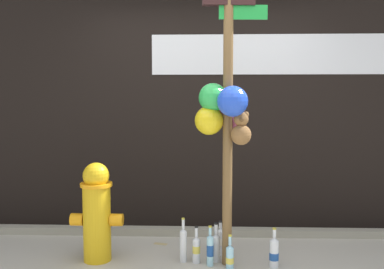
# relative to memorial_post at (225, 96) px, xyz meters

# --- Properties ---
(building_wall) EXTENTS (10.00, 0.21, 3.93)m
(building_wall) POSITION_rel_memorial_post_xyz_m (-0.22, 1.17, 0.49)
(building_wall) COLOR black
(building_wall) RESTS_ON ground_plane
(curb_strip) EXTENTS (8.00, 0.12, 0.08)m
(curb_strip) POSITION_rel_memorial_post_xyz_m (-0.22, 0.77, -1.43)
(curb_strip) COLOR gray
(curb_strip) RESTS_ON ground_plane
(memorial_post) EXTENTS (0.61, 0.47, 2.59)m
(memorial_post) POSITION_rel_memorial_post_xyz_m (0.00, 0.00, 0.00)
(memorial_post) COLOR brown
(memorial_post) RESTS_ON ground_plane
(fire_hydrant) EXTENTS (0.47, 0.28, 0.89)m
(fire_hydrant) POSITION_rel_memorial_post_xyz_m (-1.14, 0.06, -1.03)
(fire_hydrant) COLOR gold
(fire_hydrant) RESTS_ON ground_plane
(bottle_0) EXTENTS (0.07, 0.07, 0.33)m
(bottle_0) POSITION_rel_memorial_post_xyz_m (-0.24, 0.03, -1.35)
(bottle_0) COLOR silver
(bottle_0) RESTS_ON ground_plane
(bottle_1) EXTENTS (0.07, 0.07, 0.35)m
(bottle_1) POSITION_rel_memorial_post_xyz_m (-0.07, 0.06, -1.33)
(bottle_1) COLOR silver
(bottle_1) RESTS_ON ground_plane
(bottle_2) EXTENTS (0.06, 0.06, 0.40)m
(bottle_2) POSITION_rel_memorial_post_xyz_m (-0.36, 0.05, -1.31)
(bottle_2) COLOR silver
(bottle_2) RESTS_ON ground_plane
(bottle_3) EXTENTS (0.08, 0.08, 0.32)m
(bottle_3) POSITION_rel_memorial_post_xyz_m (-0.02, 0.24, -1.34)
(bottle_3) COLOR silver
(bottle_3) RESTS_ON ground_plane
(bottle_4) EXTENTS (0.07, 0.07, 0.29)m
(bottle_4) POSITION_rel_memorial_post_xyz_m (0.05, -0.09, -1.37)
(bottle_4) COLOR #93CCE0
(bottle_4) RESTS_ON ground_plane
(bottle_5) EXTENTS (0.08, 0.08, 0.35)m
(bottle_5) POSITION_rel_memorial_post_xyz_m (0.43, -0.05, -1.34)
(bottle_5) COLOR silver
(bottle_5) RESTS_ON ground_plane
(bottle_6) EXTENTS (0.06, 0.06, 0.35)m
(bottle_6) POSITION_rel_memorial_post_xyz_m (-0.12, -0.03, -1.33)
(bottle_6) COLOR #93CCE0
(bottle_6) RESTS_ON ground_plane
(litter_0) EXTENTS (0.15, 0.09, 0.01)m
(litter_0) POSITION_rel_memorial_post_xyz_m (-0.61, 0.49, -1.47)
(litter_0) COLOR tan
(litter_0) RESTS_ON ground_plane
(litter_1) EXTENTS (0.13, 0.13, 0.01)m
(litter_1) POSITION_rel_memorial_post_xyz_m (-1.31, 0.81, -1.47)
(litter_1) COLOR #8C99B2
(litter_1) RESTS_ON ground_plane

